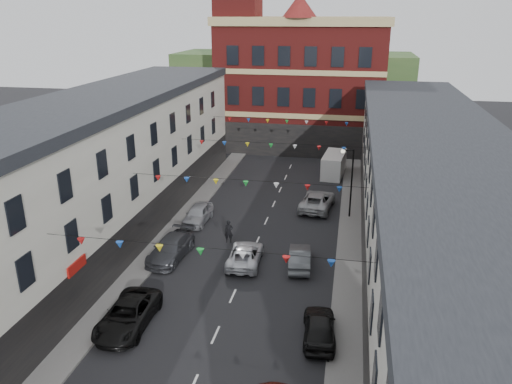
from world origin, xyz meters
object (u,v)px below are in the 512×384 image
Objects in this scene: car_left_c at (128,315)px; car_right_f at (317,200)px; pedestrian at (229,232)px; car_right_d at (319,327)px; car_left_d at (171,248)px; car_right_e at (300,257)px; car_left_e at (198,214)px; street_lamp at (349,174)px; white_van at (334,165)px; moving_car at (245,255)px.

car_right_f is at bearing 64.65° from car_left_c.
pedestrian reaches higher than car_left_c.
car_right_d is at bearing 101.14° from car_right_f.
car_right_d is 18.94m from car_right_f.
car_left_d is 2.92× the size of pedestrian.
car_right_e is 6.32m from pedestrian.
car_left_e is at bearing 91.05° from car_left_c.
car_left_c is 11.86m from pedestrian.
car_left_c is 8.29m from car_left_d.
car_right_f reaches higher than car_left_c.
car_right_e is (-2.95, -9.40, -3.22)m from street_lamp.
car_left_e is at bearing -38.82° from car_right_e.
white_van reaches higher than car_right_f.
street_lamp is at bearing 28.01° from pedestrian.
car_right_e is 2.33× the size of pedestrian.
white_van is 19.65m from pedestrian.
street_lamp reaches higher than car_right_f.
car_right_f is 10.19m from white_van.
car_left_d is 1.25× the size of car_right_e.
car_right_f is 11.99m from moving_car.
car_right_f is (0.34, 11.02, 0.09)m from car_right_e.
car_left_c is at bearing 72.21° from car_right_f.
car_right_e is (9.10, -6.05, -0.05)m from car_left_e.
car_right_d reaches higher than moving_car.
car_left_d is at bearing -110.47° from white_van.
car_right_f is 1.05× the size of white_van.
pedestrian is (-7.57, 10.64, 0.17)m from car_right_d.
street_lamp is 21.69m from car_left_c.
car_left_e is at bearing 94.46° from car_left_d.
car_right_e is 0.88× the size of moving_car.
car_left_c is 12.20m from car_right_e.
pedestrian is at bearing 60.30° from car_right_f.
pedestrian is (2.87, 11.51, 0.16)m from car_left_c.
pedestrian is at bearing -59.32° from car_right_d.
car_right_d is (-1.05, -17.26, -3.19)m from street_lamp.
moving_car is 3.59m from pedestrian.
car_left_c is at bearing 0.00° from car_right_d.
car_right_d is 0.76× the size of car_right_f.
pedestrian is at bearing -142.50° from street_lamp.
car_left_d reaches higher than car_left_e.
street_lamp is at bearing 154.57° from car_right_f.
car_left_d is 6.50m from car_left_e.
car_left_d is 1.11× the size of moving_car.
car_right_d is at bearing -83.64° from white_van.
car_left_e reaches higher than moving_car.
street_lamp reaches higher than car_right_e.
car_right_d is 8.08m from car_right_e.
moving_car is at bearing -124.83° from street_lamp.
white_van is at bearing -98.75° from car_right_e.
car_right_f is at bearing -96.98° from car_right_e.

